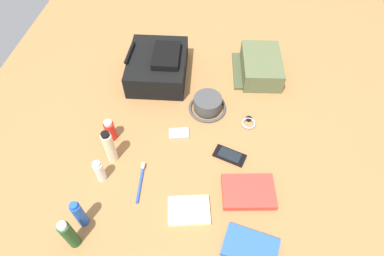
{
  "coord_description": "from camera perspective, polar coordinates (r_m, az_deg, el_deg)",
  "views": [
    {
      "loc": [
        -0.82,
        -0.12,
        1.13
      ],
      "look_at": [
        0.0,
        0.0,
        0.04
      ],
      "focal_mm": 30.93,
      "sensor_mm": 36.0,
      "label": 1
    }
  ],
  "objects": [
    {
      "name": "shampoo_bottle",
      "position": [
        1.19,
        -20.43,
        -16.82
      ],
      "size": [
        0.04,
        0.04,
        0.16
      ],
      "color": "#19471E",
      "rests_on": "ground_plane"
    },
    {
      "name": "paperback_novel",
      "position": [
        1.19,
        10.03,
        -19.61
      ],
      "size": [
        0.15,
        0.2,
        0.02
      ],
      "color": "blue",
      "rests_on": "ground_plane"
    },
    {
      "name": "sunscreen_spray",
      "position": [
        1.4,
        -13.93,
        -0.39
      ],
      "size": [
        0.04,
        0.04,
        0.1
      ],
      "color": "red",
      "rests_on": "ground_plane"
    },
    {
      "name": "wristwatch",
      "position": [
        1.46,
        9.73,
        0.92
      ],
      "size": [
        0.07,
        0.06,
        0.01
      ],
      "color": "#99999E",
      "rests_on": "ground_plane"
    },
    {
      "name": "deodorant_spray",
      "position": [
        1.22,
        -18.87,
        -13.86
      ],
      "size": [
        0.04,
        0.04,
        0.14
      ],
      "color": "blue",
      "rests_on": "ground_plane"
    },
    {
      "name": "travel_guidebook",
      "position": [
        1.27,
        9.7,
        -10.8
      ],
      "size": [
        0.17,
        0.21,
        0.03
      ],
      "color": "red",
      "rests_on": "ground_plane"
    },
    {
      "name": "backpack",
      "position": [
        1.61,
        -5.87,
        10.61
      ],
      "size": [
        0.35,
        0.29,
        0.15
      ],
      "color": "black",
      "rests_on": "ground_plane"
    },
    {
      "name": "lotion_bottle",
      "position": [
        1.31,
        -14.06,
        -3.19
      ],
      "size": [
        0.04,
        0.04,
        0.17
      ],
      "color": "beige",
      "rests_on": "ground_plane"
    },
    {
      "name": "cell_phone",
      "position": [
        1.35,
        6.5,
        -4.73
      ],
      "size": [
        0.09,
        0.14,
        0.01
      ],
      "color": "black",
      "rests_on": "ground_plane"
    },
    {
      "name": "ground_plane",
      "position": [
        1.42,
        0.0,
        -1.27
      ],
      "size": [
        2.64,
        2.02,
        0.02
      ],
      "primitive_type": "cube",
      "color": "#9E6D3D",
      "rests_on": "ground"
    },
    {
      "name": "toothbrush",
      "position": [
        1.3,
        -8.8,
        -8.87
      ],
      "size": [
        0.17,
        0.02,
        0.02
      ],
      "color": "blue",
      "rests_on": "ground_plane"
    },
    {
      "name": "toiletry_pouch",
      "position": [
        1.65,
        11.69,
        10.39
      ],
      "size": [
        0.29,
        0.25,
        0.1
      ],
      "color": "#56603D",
      "rests_on": "ground_plane"
    },
    {
      "name": "bucket_hat",
      "position": [
        1.47,
        2.71,
        4.09
      ],
      "size": [
        0.17,
        0.17,
        0.07
      ],
      "color": "#434343",
      "rests_on": "ground_plane"
    },
    {
      "name": "toothpaste_tube",
      "position": [
        1.29,
        -15.65,
        -7.18
      ],
      "size": [
        0.04,
        0.04,
        0.11
      ],
      "color": "white",
      "rests_on": "ground_plane"
    },
    {
      "name": "media_player",
      "position": [
        1.4,
        -2.24,
        -0.92
      ],
      "size": [
        0.07,
        0.09,
        0.01
      ],
      "color": "#B7B7BC",
      "rests_on": "ground_plane"
    },
    {
      "name": "notepad",
      "position": [
        1.23,
        -0.53,
        -14.03
      ],
      "size": [
        0.14,
        0.17,
        0.02
      ],
      "primitive_type": "cube",
      "rotation": [
        0.0,
        0.0,
        0.19
      ],
      "color": "beige",
      "rests_on": "ground_plane"
    }
  ]
}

